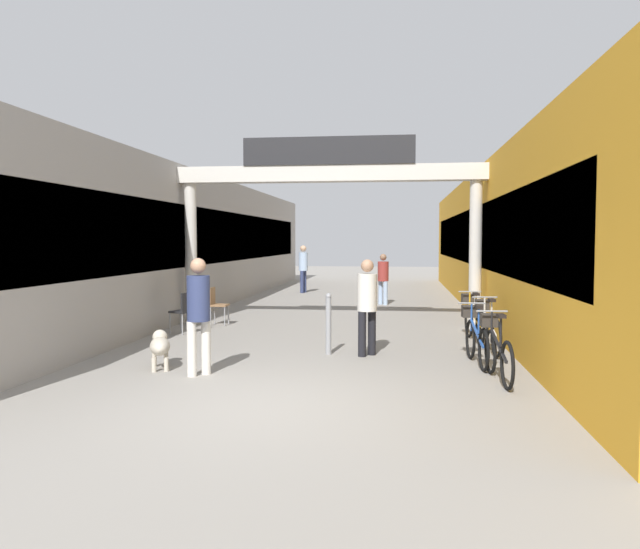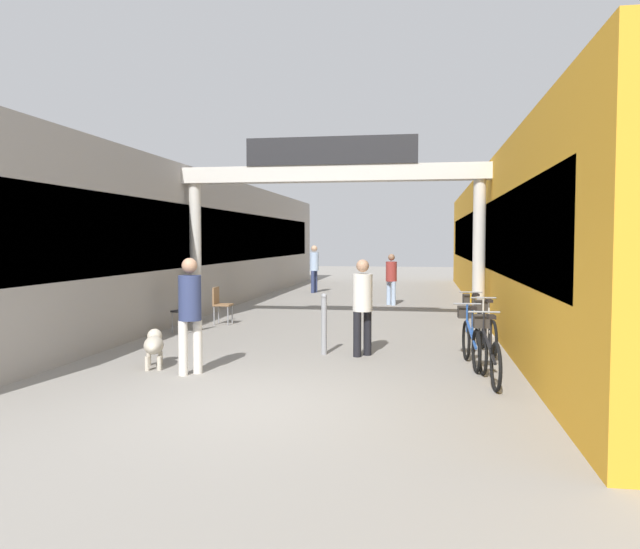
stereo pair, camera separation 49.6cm
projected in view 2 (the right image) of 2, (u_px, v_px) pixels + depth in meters
The scene contains 16 objects.
ground_plane at pixel (248, 405), 7.62m from camera, with size 80.00×80.00×0.00m, color gray.
storefront_left at pixel (186, 243), 19.18m from camera, with size 3.00×26.00×3.84m.
storefront_right at pixel (531, 243), 17.53m from camera, with size 3.00×26.00×3.84m.
arcade_sign_gateway at pixel (332, 192), 14.47m from camera, with size 7.40×0.47×4.38m.
pedestrian_with_dog at pixel (190, 308), 9.30m from camera, with size 0.48×0.48×1.75m.
pedestrian_companion at pixel (363, 301), 10.78m from camera, with size 0.48×0.48×1.68m.
pedestrian_carrying_crate at pixel (391, 276), 19.29m from camera, with size 0.48×0.48×1.58m.
pedestrian_elderly_walking at pixel (314, 265), 23.77m from camera, with size 0.42×0.42×1.81m.
dog_on_leash at pixel (154, 344), 9.87m from camera, with size 0.54×0.82×0.58m.
bicycle_black_nearest at pixel (488, 351), 8.87m from camera, with size 0.46×1.69×0.98m.
bicycle_blue_second at pixel (470, 338), 10.05m from camera, with size 0.46×1.69×0.98m.
bicycle_silver_third at pixel (486, 328), 11.13m from camera, with size 0.46×1.69×0.98m.
bicycle_orange_farthest at pixel (474, 320), 12.36m from camera, with size 0.46×1.69×0.98m.
bollard_post_metal at pixel (324, 323), 10.96m from camera, with size 0.10×0.10×1.08m.
cafe_chair_black_nearer at pixel (186, 308), 13.50m from camera, with size 0.52×0.52×0.89m.
cafe_chair_wood_farther at pixel (220, 302), 14.88m from camera, with size 0.40×0.40×0.89m.
Camera 2 is at (2.10, -7.28, 2.02)m, focal length 35.00 mm.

